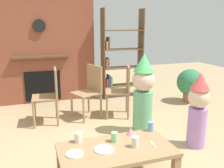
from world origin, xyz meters
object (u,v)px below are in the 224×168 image
at_px(bookshelf, 120,58).
at_px(paper_cup_near_right, 115,137).
at_px(child_in_pink, 198,108).
at_px(child_by_the_chairs, 143,92).
at_px(paper_plate_front, 104,149).
at_px(dining_chair_right, 123,88).
at_px(paper_cup_far_left, 151,126).
at_px(birthday_cake_slice, 131,131).
at_px(paper_cup_center, 135,142).
at_px(dining_chair_left, 51,93).
at_px(potted_plant_tall, 190,83).
at_px(coffee_table, 116,153).
at_px(dining_chair_middle, 90,88).
at_px(paper_plate_rear, 75,154).
at_px(paper_cup_near_left, 78,137).

height_order(bookshelf, paper_cup_near_right, bookshelf).
xyz_separation_m(child_in_pink, child_by_the_chairs, (-0.48, 0.64, 0.10)).
relative_size(paper_plate_front, dining_chair_right, 0.22).
distance_m(paper_cup_far_left, birthday_cake_slice, 0.26).
xyz_separation_m(paper_cup_center, paper_plate_front, (-0.32, 0.04, -0.05)).
bearing_deg(dining_chair_left, potted_plant_tall, -171.68).
bearing_deg(bookshelf, paper_cup_center, -107.87).
xyz_separation_m(child_by_the_chairs, potted_plant_tall, (1.57, 1.02, -0.23)).
height_order(coffee_table, paper_cup_center, paper_cup_center).
height_order(coffee_table, potted_plant_tall, potted_plant_tall).
bearing_deg(child_in_pink, dining_chair_middle, -72.33).
bearing_deg(paper_cup_center, bookshelf, 72.13).
xyz_separation_m(bookshelf, paper_cup_center, (-0.94, -2.93, -0.43)).
bearing_deg(dining_chair_middle, coffee_table, 61.60).
xyz_separation_m(paper_cup_near_right, child_in_pink, (1.24, 0.25, 0.09)).
bearing_deg(coffee_table, dining_chair_right, 66.65).
height_order(paper_cup_far_left, paper_plate_rear, paper_cup_far_left).
distance_m(paper_cup_center, child_by_the_chairs, 1.24).
bearing_deg(paper_plate_front, dining_chair_middle, 79.65).
relative_size(coffee_table, paper_cup_near_right, 11.19).
xyz_separation_m(paper_cup_near_right, paper_cup_center, (0.16, -0.17, 0.00)).
relative_size(paper_cup_near_left, dining_chair_middle, 0.12).
height_order(paper_cup_near_left, birthday_cake_slice, paper_cup_near_left).
relative_size(paper_cup_near_right, child_in_pink, 0.10).
height_order(paper_cup_near_right, paper_plate_rear, paper_cup_near_right).
xyz_separation_m(paper_cup_center, paper_plate_rear, (-0.61, 0.05, -0.05)).
height_order(paper_plate_rear, dining_chair_right, dining_chair_right).
bearing_deg(potted_plant_tall, paper_plate_rear, -143.81).
xyz_separation_m(coffee_table, birthday_cake_slice, (0.25, 0.23, 0.10)).
distance_m(birthday_cake_slice, dining_chair_middle, 1.68).
bearing_deg(paper_plate_front, child_by_the_chairs, 48.18).
distance_m(paper_cup_far_left, dining_chair_left, 1.86).
relative_size(paper_cup_near_left, child_by_the_chairs, 0.09).
xyz_separation_m(paper_plate_front, child_in_pink, (1.40, 0.39, 0.14)).
distance_m(paper_cup_near_right, child_in_pink, 1.27).
xyz_separation_m(paper_cup_near_right, dining_chair_middle, (0.19, 1.77, 0.07)).
xyz_separation_m(coffee_table, paper_plate_front, (-0.13, -0.00, 0.06)).
bearing_deg(paper_plate_rear, child_in_pink, 12.63).
bearing_deg(paper_cup_near_left, paper_plate_front, -51.13).
bearing_deg(dining_chair_right, potted_plant_tall, -151.61).
xyz_separation_m(bookshelf, coffee_table, (-1.13, -2.89, -0.54)).
relative_size(child_in_pink, dining_chair_left, 1.11).
height_order(paper_cup_near_left, dining_chair_right, dining_chair_right).
bearing_deg(paper_cup_near_right, paper_cup_center, -48.08).
xyz_separation_m(paper_cup_center, paper_cup_far_left, (0.33, 0.29, 0.00)).
relative_size(paper_cup_near_right, dining_chair_right, 0.11).
height_order(paper_cup_center, paper_plate_rear, paper_cup_center).
bearing_deg(dining_chair_right, paper_cup_center, 90.37).
bearing_deg(potted_plant_tall, paper_cup_far_left, -135.88).
xyz_separation_m(bookshelf, paper_plate_rear, (-1.55, -2.88, -0.47)).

